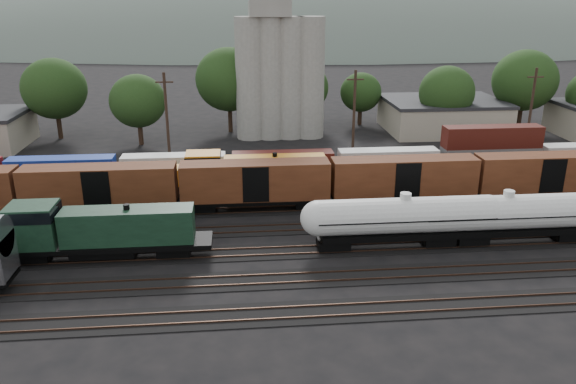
{
  "coord_description": "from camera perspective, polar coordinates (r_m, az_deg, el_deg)",
  "views": [
    {
      "loc": [
        -3.21,
        -48.95,
        21.18
      ],
      "look_at": [
        1.52,
        2.0,
        3.0
      ],
      "focal_mm": 35.0,
      "sensor_mm": 36.0,
      "label": 1
    }
  ],
  "objects": [
    {
      "name": "utility_poles",
      "position": [
        72.58,
        -2.68,
        7.64
      ],
      "size": [
        122.2,
        0.36,
        12.0
      ],
      "color": "black",
      "rests_on": "ground"
    },
    {
      "name": "distant_hills",
      "position": [
        312.94,
        -0.29,
        11.9
      ],
      "size": [
        860.0,
        286.0,
        130.0
      ],
      "color": "#59665B",
      "rests_on": "ground"
    },
    {
      "name": "tank_car_a",
      "position": [
        49.71,
        11.71,
        -2.55
      ],
      "size": [
        18.16,
        3.25,
        4.76
      ],
      "color": "silver",
      "rests_on": "ground"
    },
    {
      "name": "grain_silo",
      "position": [
        85.78,
        -0.95,
        12.91
      ],
      "size": [
        13.4,
        5.0,
        29.0
      ],
      "color": "gray",
      "rests_on": "ground"
    },
    {
      "name": "tracks",
      "position": [
        53.42,
        -1.43,
        -3.75
      ],
      "size": [
        180.0,
        33.2,
        0.2
      ],
      "color": "black",
      "rests_on": "ground"
    },
    {
      "name": "tank_car_b",
      "position": [
        53.1,
        21.29,
        -2.12
      ],
      "size": [
        17.88,
        3.2,
        4.68
      ],
      "color": "silver",
      "rests_on": "ground"
    },
    {
      "name": "tree_band",
      "position": [
        87.9,
        0.69,
        10.73
      ],
      "size": [
        163.65,
        19.62,
        14.4
      ],
      "color": "black",
      "rests_on": "ground"
    },
    {
      "name": "industrial_sheds",
      "position": [
        86.8,
        1.34,
        7.17
      ],
      "size": [
        119.38,
        17.26,
        5.1
      ],
      "color": "#9E937F",
      "rests_on": "ground"
    },
    {
      "name": "green_locomotive",
      "position": [
        49.26,
        -19.49,
        -3.66
      ],
      "size": [
        17.99,
        3.17,
        4.76
      ],
      "color": "black",
      "rests_on": "ground"
    },
    {
      "name": "orange_locomotive",
      "position": [
        61.81,
        -4.25,
        2.04
      ],
      "size": [
        18.53,
        3.09,
        4.63
      ],
      "color": "black",
      "rests_on": "ground"
    },
    {
      "name": "boxcar_string",
      "position": [
        62.06,
        18.5,
        1.6
      ],
      "size": [
        184.4,
        2.9,
        4.2
      ],
      "color": "black",
      "rests_on": "ground"
    },
    {
      "name": "container_wall",
      "position": [
        68.06,
        6.41,
        3.27
      ],
      "size": [
        165.6,
        2.6,
        5.8
      ],
      "color": "black",
      "rests_on": "ground"
    },
    {
      "name": "ground",
      "position": [
        53.43,
        -1.43,
        -3.8
      ],
      "size": [
        600.0,
        600.0,
        0.0
      ],
      "primitive_type": "plane",
      "color": "black"
    }
  ]
}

